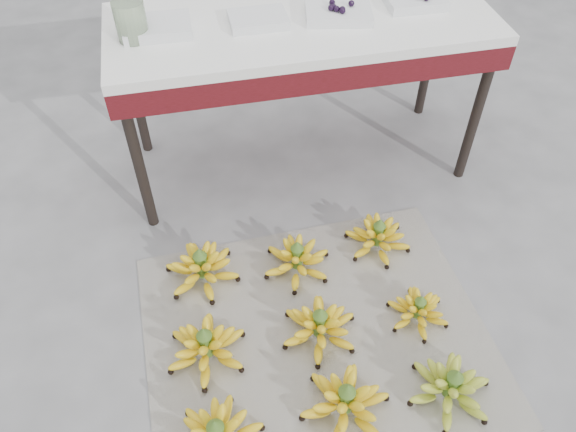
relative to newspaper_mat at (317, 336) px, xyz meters
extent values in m
plane|color=slate|center=(0.03, -0.02, 0.00)|extent=(60.00, 60.00, 0.00)
cube|color=silver|center=(0.00, 0.00, 0.00)|extent=(1.28, 1.09, 0.01)
ellipsoid|color=yellow|center=(-0.41, -0.32, 0.12)|extent=(0.14, 0.14, 0.05)
cone|color=#436922|center=(-0.41, -0.32, 0.16)|extent=(0.06, 0.06, 0.04)
ellipsoid|color=yellow|center=(0.02, -0.30, 0.05)|extent=(0.34, 0.34, 0.09)
ellipsoid|color=yellow|center=(0.02, -0.30, 0.09)|extent=(0.24, 0.24, 0.07)
ellipsoid|color=yellow|center=(0.02, -0.30, 0.12)|extent=(0.16, 0.16, 0.06)
cylinder|color=#436922|center=(0.02, -0.30, 0.09)|extent=(0.05, 0.05, 0.12)
cone|color=#436922|center=(0.02, -0.30, 0.16)|extent=(0.06, 0.06, 0.04)
ellipsoid|color=olive|center=(0.38, -0.33, 0.05)|extent=(0.37, 0.37, 0.08)
ellipsoid|color=olive|center=(0.38, -0.33, 0.08)|extent=(0.26, 0.26, 0.06)
ellipsoid|color=olive|center=(0.38, -0.33, 0.12)|extent=(0.17, 0.17, 0.05)
cylinder|color=#436922|center=(0.38, -0.33, 0.08)|extent=(0.05, 0.05, 0.12)
cone|color=#436922|center=(0.38, -0.33, 0.16)|extent=(0.05, 0.05, 0.04)
ellipsoid|color=yellow|center=(-0.40, 0.00, 0.05)|extent=(0.34, 0.34, 0.09)
ellipsoid|color=yellow|center=(-0.40, 0.00, 0.08)|extent=(0.24, 0.24, 0.06)
ellipsoid|color=yellow|center=(-0.40, 0.00, 0.12)|extent=(0.15, 0.15, 0.05)
cylinder|color=#436922|center=(-0.40, 0.00, 0.08)|extent=(0.05, 0.05, 0.12)
cone|color=#436922|center=(-0.40, 0.00, 0.16)|extent=(0.06, 0.06, 0.04)
ellipsoid|color=yellow|center=(0.01, 0.00, 0.04)|extent=(0.31, 0.31, 0.08)
ellipsoid|color=yellow|center=(0.01, 0.00, 0.08)|extent=(0.22, 0.22, 0.06)
ellipsoid|color=yellow|center=(0.01, 0.00, 0.12)|extent=(0.14, 0.14, 0.05)
cylinder|color=#436922|center=(0.01, 0.00, 0.08)|extent=(0.05, 0.05, 0.12)
cone|color=#436922|center=(0.01, 0.00, 0.16)|extent=(0.05, 0.05, 0.04)
ellipsoid|color=yellow|center=(0.39, -0.01, 0.04)|extent=(0.30, 0.30, 0.07)
ellipsoid|color=yellow|center=(0.39, -0.01, 0.07)|extent=(0.21, 0.21, 0.05)
ellipsoid|color=yellow|center=(0.39, -0.01, 0.10)|extent=(0.14, 0.14, 0.04)
cylinder|color=#436922|center=(0.39, -0.01, 0.07)|extent=(0.04, 0.04, 0.09)
cone|color=#436922|center=(0.39, -0.01, 0.13)|extent=(0.04, 0.04, 0.03)
ellipsoid|color=yellow|center=(-0.38, 0.36, 0.05)|extent=(0.39, 0.39, 0.09)
ellipsoid|color=yellow|center=(-0.38, 0.36, 0.08)|extent=(0.27, 0.27, 0.07)
ellipsoid|color=yellow|center=(-0.38, 0.36, 0.12)|extent=(0.18, 0.18, 0.05)
cylinder|color=#436922|center=(-0.38, 0.36, 0.08)|extent=(0.05, 0.05, 0.12)
cone|color=#436922|center=(-0.38, 0.36, 0.16)|extent=(0.06, 0.06, 0.04)
ellipsoid|color=yellow|center=(0.00, 0.32, 0.04)|extent=(0.30, 0.30, 0.08)
ellipsoid|color=yellow|center=(0.00, 0.32, 0.08)|extent=(0.21, 0.21, 0.06)
ellipsoid|color=yellow|center=(0.00, 0.32, 0.11)|extent=(0.14, 0.14, 0.05)
cylinder|color=#436922|center=(0.00, 0.32, 0.08)|extent=(0.04, 0.04, 0.11)
cone|color=#436922|center=(0.00, 0.32, 0.15)|extent=(0.05, 0.05, 0.04)
ellipsoid|color=yellow|center=(0.35, 0.37, 0.04)|extent=(0.33, 0.33, 0.08)
ellipsoid|color=yellow|center=(0.35, 0.37, 0.08)|extent=(0.23, 0.23, 0.06)
ellipsoid|color=yellow|center=(0.35, 0.37, 0.11)|extent=(0.15, 0.15, 0.05)
cylinder|color=#436922|center=(0.35, 0.37, 0.08)|extent=(0.04, 0.04, 0.11)
cone|color=#436922|center=(0.35, 0.37, 0.15)|extent=(0.05, 0.05, 0.04)
cylinder|color=black|center=(-0.56, 0.71, 0.35)|extent=(0.05, 0.05, 0.70)
cylinder|color=black|center=(0.89, 0.71, 0.35)|extent=(0.05, 0.05, 0.70)
cylinder|color=black|center=(-0.56, 1.23, 0.35)|extent=(0.05, 0.05, 0.70)
cylinder|color=black|center=(0.89, 1.23, 0.35)|extent=(0.05, 0.05, 0.70)
cube|color=#5C111A|center=(0.16, 0.97, 0.65)|extent=(1.55, 0.62, 0.10)
cube|color=white|center=(0.16, 0.97, 0.72)|extent=(1.55, 0.62, 0.04)
cube|color=silver|center=(-0.40, 0.99, 0.76)|extent=(0.26, 0.19, 0.04)
cube|color=silver|center=(-0.01, 0.97, 0.76)|extent=(0.22, 0.16, 0.04)
cube|color=silver|center=(0.30, 0.95, 0.76)|extent=(0.29, 0.23, 0.04)
sphere|color=black|center=(0.27, 0.93, 0.79)|extent=(0.02, 0.02, 0.02)
sphere|color=black|center=(0.28, 0.94, 0.79)|extent=(0.02, 0.02, 0.02)
sphere|color=black|center=(0.31, 0.91, 0.79)|extent=(0.02, 0.02, 0.02)
sphere|color=black|center=(0.35, 0.95, 0.79)|extent=(0.02, 0.02, 0.02)
sphere|color=black|center=(0.28, 0.98, 0.79)|extent=(0.02, 0.02, 0.02)
sphere|color=black|center=(0.30, 0.90, 0.79)|extent=(0.02, 0.02, 0.02)
sphere|color=black|center=(0.29, 0.92, 0.79)|extent=(0.02, 0.02, 0.02)
cube|color=silver|center=(0.64, 0.99, 0.76)|extent=(0.24, 0.18, 0.04)
cylinder|color=#B3CDA3|center=(-0.49, 0.96, 0.81)|extent=(0.13, 0.13, 0.15)
camera|label=1|loc=(-0.34, -1.05, 1.82)|focal=35.00mm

